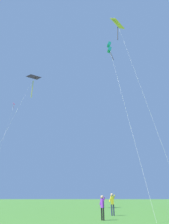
% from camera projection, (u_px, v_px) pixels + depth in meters
% --- Properties ---
extents(kite_teal_box, '(1.31, 8.36, 21.52)m').
position_uv_depth(kite_teal_box, '(109.00, 48.00, 27.12)').
color(kite_teal_box, teal).
rests_on(kite_teal_box, ground_plane).
extents(kite_yellow_diamond, '(3.56, 7.23, 25.82)m').
position_uv_depth(kite_yellow_diamond, '(118.00, 28.00, 28.25)').
color(kite_yellow_diamond, yellow).
rests_on(kite_yellow_diamond, ground_plane).
extents(kite_black_large, '(3.28, 8.56, 20.86)m').
position_uv_depth(kite_black_large, '(33.00, 82.00, 32.06)').
color(kite_black_large, black).
rests_on(kite_black_large, ground_plane).
extents(kite_pink_low, '(1.99, 10.36, 26.53)m').
position_uv_depth(kite_pink_low, '(11.00, 113.00, 53.31)').
color(kite_pink_low, pink).
rests_on(kite_pink_low, ground_plane).
extents(person_in_blue_jacket, '(0.57, 0.24, 1.76)m').
position_uv_depth(person_in_blue_jacket, '(112.00, 202.00, 16.91)').
color(person_in_blue_jacket, '#2D3351').
rests_on(person_in_blue_jacket, ground_plane).
extents(person_with_spool, '(0.42, 0.39, 1.55)m').
position_uv_depth(person_with_spool, '(102.00, 205.00, 13.44)').
color(person_with_spool, black).
rests_on(person_with_spool, ground_plane).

